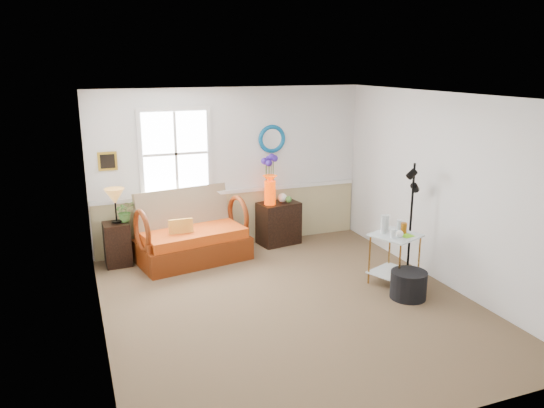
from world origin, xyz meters
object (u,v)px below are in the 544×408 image
object	(u,v)px
loveseat	(192,227)
side_table	(394,259)
ottoman	(408,285)
lamp_stand	(117,244)
floor_lamp	(411,220)
cabinet	(279,223)

from	to	relation	value
loveseat	side_table	bearing A→B (deg)	-48.84
loveseat	side_table	xyz separation A→B (m)	(2.38, -1.89, -0.18)
ottoman	lamp_stand	bearing A→B (deg)	143.12
side_table	floor_lamp	size ratio (longest dim) A/B	0.44
lamp_stand	ottoman	xyz separation A→B (m)	(3.41, -2.56, -0.15)
ottoman	loveseat	bearing A→B (deg)	134.50
lamp_stand	side_table	size ratio (longest dim) A/B	0.92
side_table	lamp_stand	bearing A→B (deg)	148.90
loveseat	ottoman	xyz separation A→B (m)	(2.31, -2.35, -0.36)
cabinet	side_table	bearing A→B (deg)	-77.92
side_table	ottoman	xyz separation A→B (m)	(-0.07, -0.46, -0.18)
loveseat	ottoman	world-z (taller)	loveseat
cabinet	side_table	size ratio (longest dim) A/B	0.99
cabinet	floor_lamp	world-z (taller)	floor_lamp
loveseat	side_table	world-z (taller)	loveseat
floor_lamp	ottoman	world-z (taller)	floor_lamp
cabinet	ottoman	size ratio (longest dim) A/B	1.51
lamp_stand	side_table	world-z (taller)	side_table
lamp_stand	side_table	distance (m)	4.07
side_table	ottoman	size ratio (longest dim) A/B	1.53
loveseat	side_table	size ratio (longest dim) A/B	2.29
floor_lamp	ottoman	xyz separation A→B (m)	(-0.46, -0.67, -0.64)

